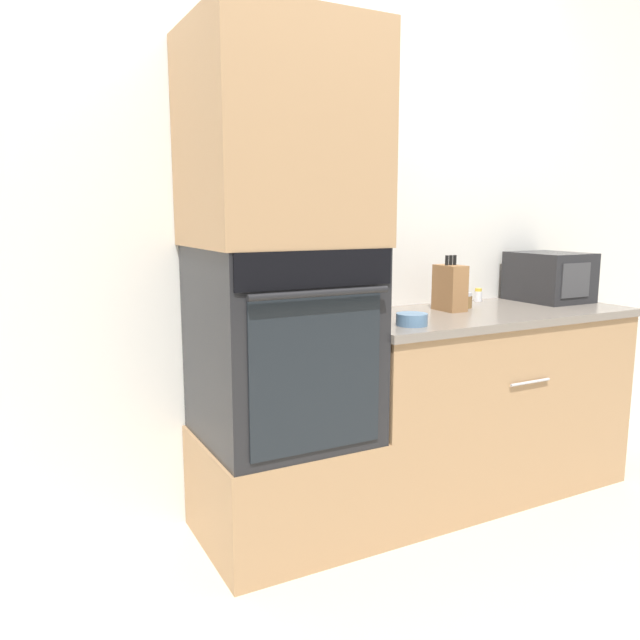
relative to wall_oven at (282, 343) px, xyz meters
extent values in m
plane|color=beige|center=(0.32, -0.30, -0.81)|extent=(12.00, 12.00, 0.00)
cube|color=silver|center=(0.32, 0.33, 0.44)|extent=(8.00, 0.05, 2.50)
cube|color=#A87F56|center=(0.00, 0.00, -0.59)|extent=(0.65, 0.60, 0.43)
cube|color=black|center=(0.00, 0.00, 0.00)|extent=(0.62, 0.59, 0.75)
cube|color=black|center=(0.00, -0.30, 0.31)|extent=(0.60, 0.01, 0.13)
cube|color=#33E54C|center=(0.00, -0.30, 0.31)|extent=(0.09, 0.00, 0.03)
cube|color=black|center=(0.00, -0.30, -0.05)|extent=(0.51, 0.01, 0.56)
cylinder|color=black|center=(0.00, -0.33, 0.23)|extent=(0.53, 0.02, 0.02)
cube|color=#A87F56|center=(0.00, 0.00, 0.77)|extent=(0.65, 0.60, 0.79)
cube|color=#A87F56|center=(1.02, 0.00, -0.39)|extent=(1.40, 0.60, 0.83)
cube|color=slate|center=(1.02, 0.00, 0.04)|extent=(1.42, 0.63, 0.03)
cylinder|color=#B7B7BC|center=(1.02, -0.31, -0.21)|extent=(0.22, 0.01, 0.01)
cube|color=#232326|center=(1.54, 0.09, 0.18)|extent=(0.31, 0.36, 0.25)
cube|color=#3D3D3F|center=(1.52, -0.09, 0.18)|extent=(0.19, 0.01, 0.17)
cube|color=olive|center=(0.88, 0.07, 0.16)|extent=(0.09, 0.15, 0.21)
cylinder|color=black|center=(0.86, 0.07, 0.29)|extent=(0.02, 0.02, 0.04)
cylinder|color=black|center=(0.88, 0.07, 0.29)|extent=(0.02, 0.02, 0.04)
cylinder|color=black|center=(0.91, 0.07, 0.29)|extent=(0.02, 0.02, 0.04)
cylinder|color=#517599|center=(0.50, -0.16, 0.08)|extent=(0.13, 0.13, 0.05)
cylinder|color=brown|center=(1.00, 0.10, 0.08)|extent=(0.06, 0.06, 0.06)
cylinder|color=#B7B7BC|center=(1.00, 0.10, 0.12)|extent=(0.05, 0.05, 0.02)
cylinder|color=silver|center=(1.21, 0.25, 0.08)|extent=(0.04, 0.04, 0.05)
cylinder|color=gold|center=(1.21, 0.25, 0.11)|extent=(0.03, 0.03, 0.01)
camera|label=1|loc=(-0.97, -2.16, 0.50)|focal=35.00mm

